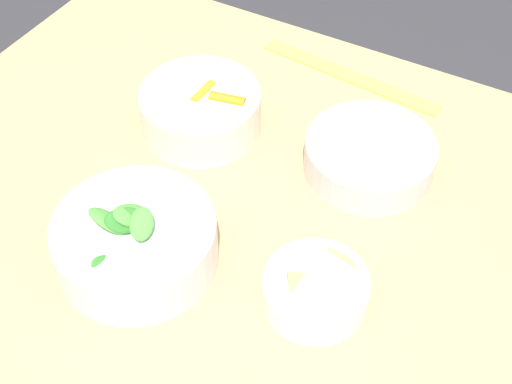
% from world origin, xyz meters
% --- Properties ---
extents(dining_table, '(1.07, 0.86, 0.78)m').
position_xyz_m(dining_table, '(0.00, 0.00, 0.65)').
color(dining_table, tan).
rests_on(dining_table, ground_plane).
extents(bowl_carrots, '(0.17, 0.17, 0.07)m').
position_xyz_m(bowl_carrots, '(-0.16, 0.14, 0.81)').
color(bowl_carrots, silver).
rests_on(bowl_carrots, dining_table).
extents(bowl_greens, '(0.19, 0.20, 0.09)m').
position_xyz_m(bowl_greens, '(-0.10, -0.10, 0.81)').
color(bowl_greens, silver).
rests_on(bowl_greens, dining_table).
extents(bowl_beans_hotdog, '(0.18, 0.18, 0.05)m').
position_xyz_m(bowl_beans_hotdog, '(0.08, 0.18, 0.80)').
color(bowl_beans_hotdog, silver).
rests_on(bowl_beans_hotdog, dining_table).
extents(bowl_cookies, '(0.12, 0.12, 0.04)m').
position_xyz_m(bowl_cookies, '(0.11, -0.05, 0.80)').
color(bowl_cookies, white).
rests_on(bowl_cookies, dining_table).
extents(ruler, '(0.30, 0.06, 0.00)m').
position_xyz_m(ruler, '(-0.02, 0.35, 0.78)').
color(ruler, '#EADB4C').
rests_on(ruler, dining_table).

